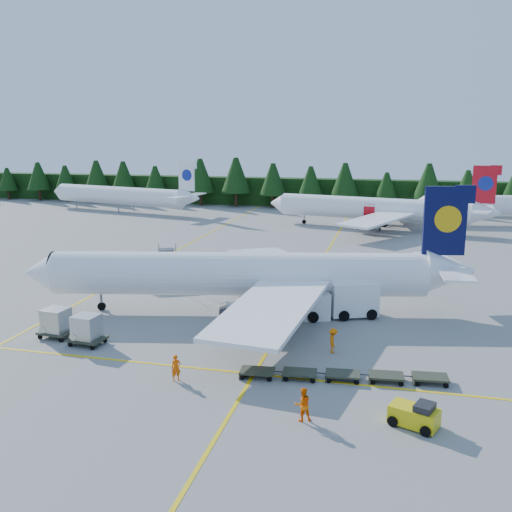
% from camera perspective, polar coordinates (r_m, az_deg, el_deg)
% --- Properties ---
extents(ground, '(320.00, 320.00, 0.00)m').
position_cam_1_polar(ground, '(45.68, -5.76, -7.96)').
color(ground, gray).
rests_on(ground, ground).
extents(taxi_stripe_a, '(0.25, 120.00, 0.01)m').
position_cam_1_polar(taxi_stripe_a, '(68.58, -11.26, -1.24)').
color(taxi_stripe_a, yellow).
rests_on(taxi_stripe_a, ground).
extents(taxi_stripe_b, '(0.25, 120.00, 0.01)m').
position_cam_1_polar(taxi_stripe_b, '(62.94, 5.51, -2.27)').
color(taxi_stripe_b, yellow).
rests_on(taxi_stripe_b, ground).
extents(taxi_stripe_cross, '(80.00, 0.25, 0.01)m').
position_cam_1_polar(taxi_stripe_cross, '(40.48, -8.63, -10.77)').
color(taxi_stripe_cross, yellow).
rests_on(taxi_stripe_cross, ground).
extents(treeline_hedge, '(220.00, 4.00, 6.00)m').
position_cam_1_polar(treeline_hedge, '(123.85, 6.98, 6.28)').
color(treeline_hedge, black).
rests_on(treeline_hedge, ground).
extents(airliner_navy, '(38.31, 31.20, 11.27)m').
position_cam_1_polar(airliner_navy, '(50.64, -2.47, -1.87)').
color(airliner_navy, white).
rests_on(airliner_navy, ground).
extents(airliner_red, '(36.82, 30.00, 10.81)m').
position_cam_1_polar(airliner_red, '(97.13, 11.16, 4.66)').
color(airliner_red, white).
rests_on(airliner_red, ground).
extents(airliner_far_left, '(35.47, 11.04, 10.47)m').
position_cam_1_polar(airliner_far_left, '(119.78, -13.94, 5.95)').
color(airliner_far_left, white).
rests_on(airliner_far_left, ground).
extents(airliner_far_right, '(36.73, 8.96, 10.73)m').
position_cam_1_polar(airliner_far_right, '(108.11, 24.19, 4.63)').
color(airliner_far_right, white).
rests_on(airliner_far_right, ground).
extents(airstairs, '(4.88, 6.13, 3.61)m').
position_cam_1_polar(airstairs, '(59.03, -8.72, -2.56)').
color(airstairs, white).
rests_on(airstairs, ground).
extents(service_truck, '(6.90, 4.63, 3.14)m').
position_cam_1_polar(service_truck, '(50.07, 8.34, -4.33)').
color(service_truck, white).
rests_on(service_truck, ground).
extents(baggage_tug, '(2.90, 2.23, 1.38)m').
position_cam_1_polar(baggage_tug, '(33.41, 15.64, -15.05)').
color(baggage_tug, yellow).
rests_on(baggage_tug, ground).
extents(dolly_train, '(13.35, 3.31, 0.13)m').
position_cam_1_polar(dolly_train, '(38.16, 8.67, -11.57)').
color(dolly_train, '#333829').
rests_on(dolly_train, ground).
extents(uld_pair, '(5.85, 3.05, 1.95)m').
position_cam_1_polar(uld_pair, '(46.25, -18.00, -6.54)').
color(uld_pair, '#333829').
rests_on(uld_pair, ground).
extents(crew_a, '(0.76, 0.70, 1.74)m').
position_cam_1_polar(crew_a, '(37.83, -8.00, -11.02)').
color(crew_a, '#F45405').
rests_on(crew_a, ground).
extents(crew_b, '(1.17, 1.07, 1.94)m').
position_cam_1_polar(crew_b, '(32.80, 4.70, -14.56)').
color(crew_b, '#FF6805').
rests_on(crew_b, ground).
extents(crew_c, '(0.65, 0.85, 1.85)m').
position_cam_1_polar(crew_c, '(42.26, 7.72, -8.39)').
color(crew_c, orange).
rests_on(crew_c, ground).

